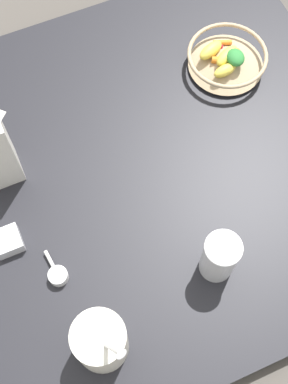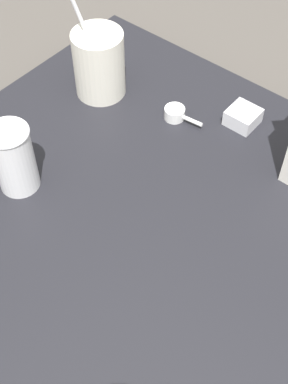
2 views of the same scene
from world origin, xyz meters
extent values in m
plane|color=#4C4742|center=(0.00, 0.00, 0.00)|extent=(6.00, 6.00, 0.00)
cube|color=black|center=(0.00, 0.00, 0.02)|extent=(0.99, 0.99, 0.05)
cylinder|color=silver|center=(-0.33, 0.27, 0.11)|extent=(0.10, 0.10, 0.14)
cylinder|color=white|center=(-0.33, 0.27, 0.17)|extent=(0.09, 0.09, 0.02)
cylinder|color=silver|center=(-0.36, 0.26, 0.22)|extent=(0.07, 0.04, 0.20)
cylinder|color=white|center=(-0.27, -0.01, 0.11)|extent=(0.07, 0.07, 0.13)
torus|color=white|center=(-0.27, -0.01, 0.17)|extent=(0.08, 0.08, 0.01)
cube|color=silver|center=(-0.05, 0.38, 0.06)|extent=(0.06, 0.06, 0.03)
cube|color=brown|center=(-0.05, 0.38, 0.06)|extent=(0.05, 0.05, 0.02)
cylinder|color=white|center=(-0.16, 0.30, 0.06)|extent=(0.04, 0.04, 0.02)
cylinder|color=white|center=(-0.12, 0.31, 0.06)|extent=(0.04, 0.01, 0.01)
camera|label=1|loc=(-0.50, 0.25, 1.15)|focal=50.00mm
camera|label=2|loc=(0.29, -0.34, 0.79)|focal=50.00mm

